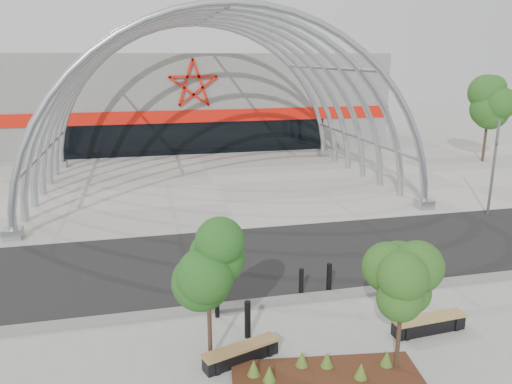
{
  "coord_description": "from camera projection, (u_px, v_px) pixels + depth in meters",
  "views": [
    {
      "loc": [
        -4.28,
        -14.41,
        7.75
      ],
      "look_at": [
        0.0,
        4.0,
        2.6
      ],
      "focal_mm": 35.0,
      "sensor_mm": 36.0,
      "label": 1
    }
  ],
  "objects": [
    {
      "name": "bg_tree_1",
      "position": [
        489.0,
        105.0,
        36.91
      ],
      "size": [
        2.7,
        2.7,
        5.91
      ],
      "color": "black",
      "rests_on": "ground"
    },
    {
      "name": "arena_building",
      "position": [
        185.0,
        98.0,
        46.9
      ],
      "size": [
        34.0,
        15.24,
        8.0
      ],
      "color": "slate",
      "rests_on": "ground"
    },
    {
      "name": "road",
      "position": [
        259.0,
        258.0,
        19.8
      ],
      "size": [
        140.0,
        7.0,
        0.02
      ],
      "primitive_type": "cube",
      "color": "black",
      "rests_on": "ground"
    },
    {
      "name": "forecourt",
      "position": [
        214.0,
        185.0,
        31.07
      ],
      "size": [
        60.0,
        17.0,
        0.04
      ],
      "primitive_type": "cube",
      "color": "#A19D91",
      "rests_on": "ground"
    },
    {
      "name": "ground",
      "position": [
        283.0,
        298.0,
        16.51
      ],
      "size": [
        140.0,
        140.0,
        0.0
      ],
      "primitive_type": "plane",
      "color": "gray",
      "rests_on": "ground"
    },
    {
      "name": "vault_canopy",
      "position": [
        214.0,
        185.0,
        31.08
      ],
      "size": [
        20.8,
        15.8,
        20.36
      ],
      "color": "#9DA3A9",
      "rests_on": "ground"
    },
    {
      "name": "signal_pole",
      "position": [
        493.0,
        167.0,
        24.5
      ],
      "size": [
        0.35,
        0.67,
        4.81
      ],
      "color": "slate",
      "rests_on": "ground"
    },
    {
      "name": "bollard_0",
      "position": [
        217.0,
        304.0,
        15.24
      ],
      "size": [
        0.14,
        0.14,
        0.89
      ],
      "primitive_type": "cylinder",
      "color": "black",
      "rests_on": "ground"
    },
    {
      "name": "bench_1",
      "position": [
        429.0,
        324.0,
        14.46
      ],
      "size": [
        2.32,
        0.67,
        0.48
      ],
      "color": "black",
      "rests_on": "ground"
    },
    {
      "name": "bollard_2",
      "position": [
        301.0,
        282.0,
        16.62
      ],
      "size": [
        0.15,
        0.15,
        0.95
      ],
      "primitive_type": "cylinder",
      "color": "black",
      "rests_on": "ground"
    },
    {
      "name": "bollard_4",
      "position": [
        416.0,
        290.0,
        16.18
      ],
      "size": [
        0.14,
        0.14,
        0.87
      ],
      "primitive_type": "cylinder",
      "color": "black",
      "rests_on": "ground"
    },
    {
      "name": "bollard_1",
      "position": [
        248.0,
        319.0,
        14.1
      ],
      "size": [
        0.18,
        0.18,
        1.12
      ],
      "primitive_type": "cylinder",
      "color": "black",
      "rests_on": "ground"
    },
    {
      "name": "bollard_3",
      "position": [
        329.0,
        278.0,
        16.84
      ],
      "size": [
        0.17,
        0.17,
        1.04
      ],
      "primitive_type": "cylinder",
      "color": "black",
      "rests_on": "ground"
    },
    {
      "name": "planting_bed",
      "position": [
        323.0,
        371.0,
        12.5
      ],
      "size": [
        4.85,
        2.07,
        0.5
      ],
      "color": "#3B150E",
      "rests_on": "ground"
    },
    {
      "name": "street_tree_1",
      "position": [
        403.0,
        286.0,
        12.17
      ],
      "size": [
        1.37,
        1.37,
        3.24
      ],
      "color": "black",
      "rests_on": "ground"
    },
    {
      "name": "street_tree_0",
      "position": [
        208.0,
        270.0,
        12.49
      ],
      "size": [
        1.58,
        1.58,
        3.59
      ],
      "color": "black",
      "rests_on": "ground"
    },
    {
      "name": "bench_0",
      "position": [
        241.0,
        354.0,
        13.05
      ],
      "size": [
        2.18,
        1.11,
        0.45
      ],
      "color": "black",
      "rests_on": "ground"
    },
    {
      "name": "kerb",
      "position": [
        285.0,
        300.0,
        16.26
      ],
      "size": [
        60.0,
        0.5,
        0.12
      ],
      "primitive_type": "cube",
      "color": "slate",
      "rests_on": "ground"
    }
  ]
}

